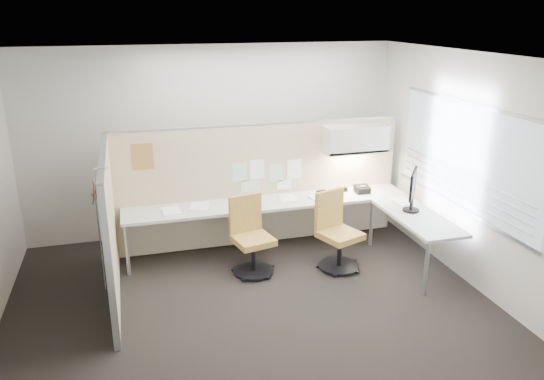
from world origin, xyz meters
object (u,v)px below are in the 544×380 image
object	(u,v)px
chair_left	(251,238)
phone	(362,189)
desk	(295,212)
monitor	(413,188)
chair_right	(336,233)

from	to	relation	value
chair_left	phone	world-z (taller)	chair_left
desk	chair_left	distance (m)	0.85
monitor	phone	size ratio (longest dim) A/B	2.58
chair_left	phone	xyz separation A→B (m)	(1.80, 0.57, 0.32)
chair_left	monitor	size ratio (longest dim) A/B	1.81
phone	chair_left	bearing A→B (deg)	-160.76
desk	chair_left	size ratio (longest dim) A/B	4.01
chair_right	monitor	xyz separation A→B (m)	(1.00, -0.13, 0.57)
chair_right	phone	world-z (taller)	chair_right
desk	phone	world-z (taller)	phone
chair_right	monitor	distance (m)	1.16
chair_right	phone	xyz separation A→B (m)	(0.69, 0.74, 0.31)
chair_right	desk	bearing A→B (deg)	101.64
chair_left	phone	distance (m)	1.91
phone	monitor	bearing A→B (deg)	-68.79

